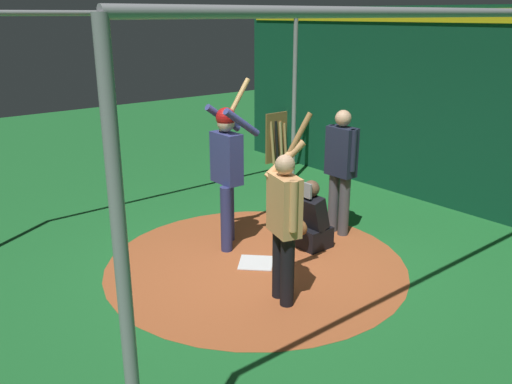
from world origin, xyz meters
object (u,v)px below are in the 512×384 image
object	(u,v)px
catcher	(311,222)
visitor	(285,219)
baseball_0	(286,223)
home_plate	(256,263)
umpire	(341,166)
bat_rack	(282,139)
batter	(227,163)

from	to	relation	value
catcher	visitor	size ratio (longest dim) A/B	0.47
catcher	baseball_0	size ratio (longest dim) A/B	12.76
baseball_0	home_plate	bearing A→B (deg)	31.46
home_plate	catcher	size ratio (longest dim) A/B	0.44
home_plate	umpire	size ratio (longest dim) A/B	0.24
catcher	home_plate	bearing A→B (deg)	-5.45
bat_rack	catcher	bearing A→B (deg)	53.23
baseball_0	visitor	bearing A→B (deg)	46.75
umpire	catcher	bearing A→B (deg)	10.89
batter	bat_rack	xyz separation A→B (m)	(-3.46, -2.79, -0.66)
batter	visitor	world-z (taller)	batter
umpire	baseball_0	distance (m)	1.22
catcher	baseball_0	world-z (taller)	catcher
home_plate	batter	distance (m)	1.33
umpire	baseball_0	world-z (taller)	umpire
batter	catcher	distance (m)	1.36
batter	catcher	world-z (taller)	batter
batter	visitor	bearing A→B (deg)	75.11
catcher	baseball_0	xyz separation A→B (m)	(-0.29, -0.80, -0.33)
home_plate	umpire	bearing A→B (deg)	-178.28
bat_rack	baseball_0	world-z (taller)	bat_rack
visitor	home_plate	bearing A→B (deg)	-94.86
baseball_0	bat_rack	bearing A→B (deg)	-130.61
umpire	visitor	size ratio (longest dim) A/B	0.87
visitor	bat_rack	world-z (taller)	visitor
catcher	bat_rack	world-z (taller)	bat_rack
batter	bat_rack	world-z (taller)	batter
home_plate	umpire	xyz separation A→B (m)	(-1.55, -0.05, 0.98)
home_plate	catcher	distance (m)	0.95
visitor	bat_rack	bearing A→B (deg)	-115.61
home_plate	baseball_0	world-z (taller)	baseball_0
batter	umpire	distance (m)	1.61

